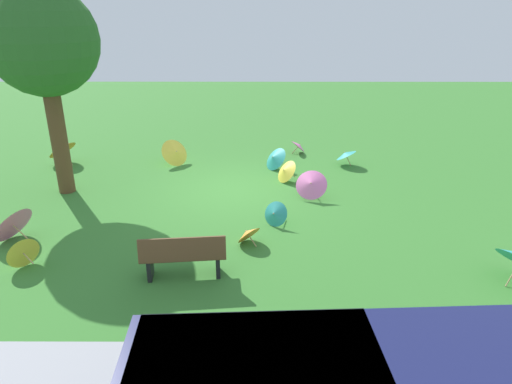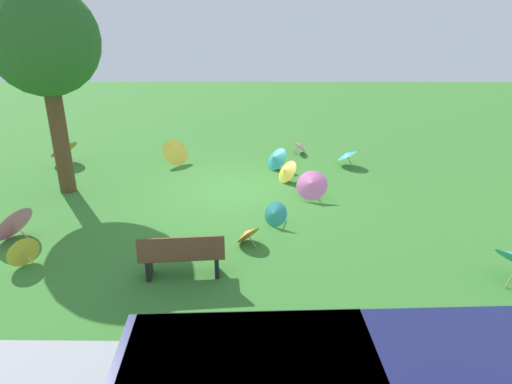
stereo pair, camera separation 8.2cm
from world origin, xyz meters
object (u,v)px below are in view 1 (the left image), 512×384
Objects in this scene: parasol_pink_3 at (311,184)px; parasol_teal_0 at (274,158)px; shade_tree at (43,43)px; parasol_orange_1 at (247,233)px; parasol_pink_2 at (299,146)px; parasol_yellow_1 at (175,152)px; parasol_orange_0 at (61,148)px; parasol_pink_4 at (10,223)px; parasol_yellow_0 at (285,171)px; parasol_yellow_2 at (22,252)px; parasol_teal_1 at (346,154)px; parasol_teal_3 at (275,214)px; park_bench at (183,256)px.

parasol_teal_0 is at bearing -69.68° from parasol_pink_3.
parasol_orange_1 is at bearing 149.32° from shade_tree.
parasol_yellow_1 is at bearing 16.95° from parasol_pink_2.
shade_tree is at bearing 113.89° from parasol_orange_0.
parasol_orange_1 is at bearing 114.54° from parasol_yellow_1.
parasol_pink_3 is at bearing 110.32° from parasol_teal_0.
parasol_pink_4 reaches higher than parasol_yellow_1.
parasol_yellow_0 and parasol_yellow_2 have the same top height.
parasol_orange_0 is at bearing -79.14° from parasol_pink_4.
parasol_yellow_1 reaches higher than parasol_teal_1.
parasol_pink_2 is (-7.85, -1.16, -0.26)m from parasol_orange_0.
parasol_yellow_0 is at bearing 156.08° from parasol_yellow_1.
park_bench is at bearing 51.36° from parasol_teal_3.
parasol_yellow_0 is at bearing -172.66° from shade_tree.
parasol_teal_3 is 5.83m from parasol_pink_4.
parasol_orange_1 is at bearing 56.72° from parasol_pink_3.
parasol_pink_2 is 4.30m from parasol_yellow_1.
parasol_pink_4 is at bearing 89.05° from shade_tree.
park_bench is at bearing 53.76° from parasol_pink_3.
shade_tree is 7.12m from parasol_teal_3.
parasol_pink_3 reaches higher than parasol_yellow_0.
parasol_yellow_2 is at bearing 51.18° from parasol_pink_2.
parasol_teal_3 is (-0.62, -0.91, 0.04)m from parasol_orange_1.
parasol_teal_1 reaches higher than parasol_pink_2.
parasol_pink_4 is 1.29m from parasol_yellow_2.
parasol_pink_2 is 1.10× the size of parasol_yellow_2.
parasol_teal_0 reaches higher than parasol_pink_2.
parasol_pink_4 is (-1.03, 5.35, -0.09)m from parasol_orange_0.
parasol_yellow_0 is 7.24m from parasol_yellow_2.
parasol_teal_1 is (-8.16, -2.27, -3.57)m from shade_tree.
parasol_teal_0 is at bearing -140.68° from parasol_pink_4.
park_bench is 1.37× the size of parasol_orange_0.
parasol_pink_2 is (-2.84, -7.95, -0.19)m from park_bench.
park_bench is 2.27× the size of parasol_orange_1.
parasol_yellow_0 reaches higher than parasol_pink_2.
parasol_teal_1 is (-4.23, -6.64, -0.08)m from park_bench.
park_bench is at bearing 48.79° from parasol_orange_1.
parasol_pink_2 is at bearing -104.16° from parasol_orange_1.
parasol_teal_3 is (-6.80, 4.55, -0.24)m from parasol_orange_0.
parasol_yellow_2 is at bearing 12.19° from parasol_orange_1.
parasol_yellow_0 is at bearing -113.12° from park_bench.
parasol_yellow_2 is (6.09, 7.57, 0.05)m from parasol_pink_2.
parasol_yellow_0 is at bearing -105.06° from parasol_orange_1.
parasol_teal_0 is at bearing 172.37° from parasol_yellow_1.
parasol_pink_4 is (2.70, 5.26, 0.02)m from parasol_yellow_1.
parasol_yellow_1 reaches higher than parasol_teal_3.
parasol_teal_1 is at bearing 179.03° from parasol_orange_0.
parasol_yellow_0 is 7.21m from parasol_pink_4.
shade_tree is 7.16m from parasol_yellow_0.
parasol_yellow_1 is at bearing -65.46° from parasol_orange_1.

